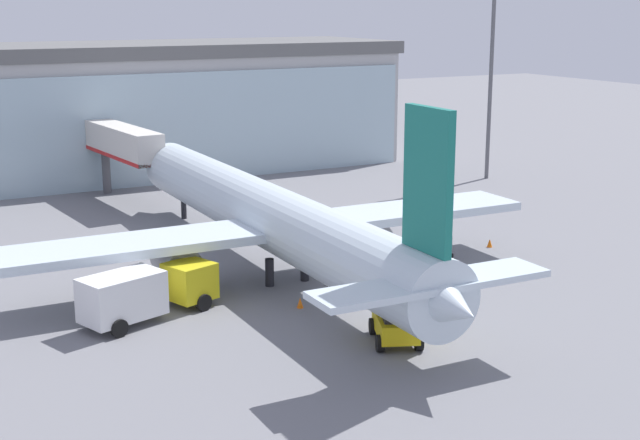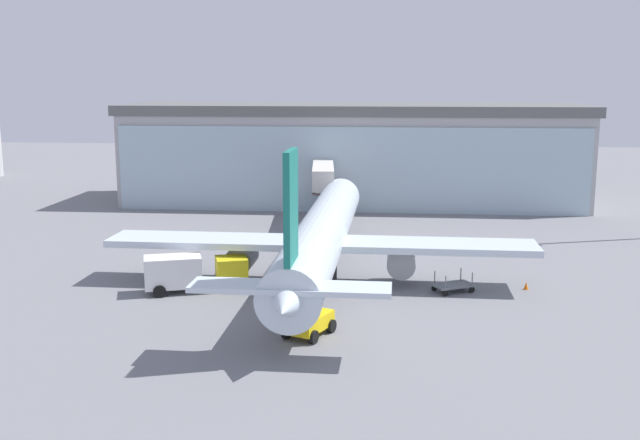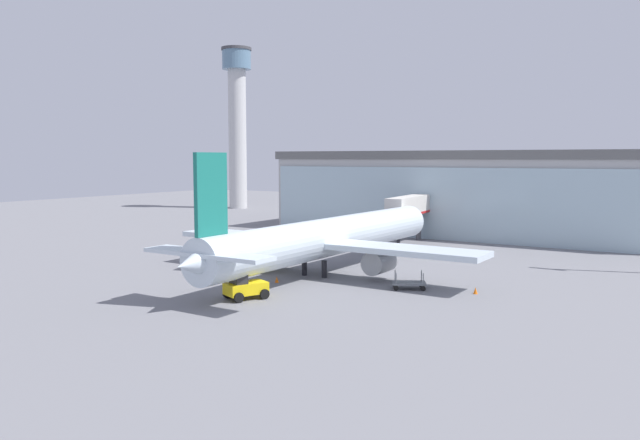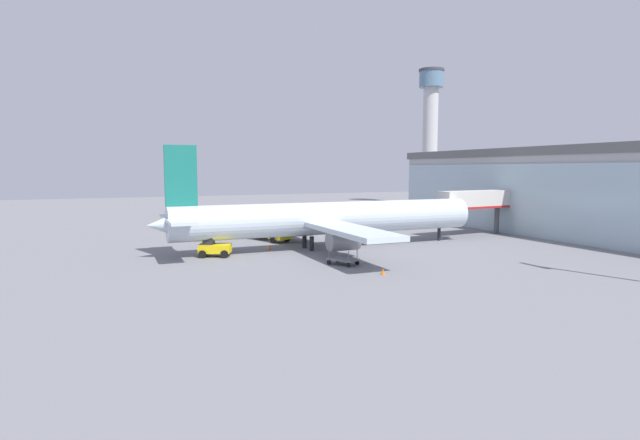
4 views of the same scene
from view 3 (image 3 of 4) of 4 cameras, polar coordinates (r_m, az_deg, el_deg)
name	(u,v)px [view 3 (image 3 of 4)]	position (r m, az deg, el deg)	size (l,w,h in m)	color
ground	(309,280)	(56.65, -1.01, -5.54)	(240.00, 240.00, 0.00)	slate
terminal_building	(463,193)	(92.54, 12.93, 2.45)	(55.85, 15.91, 12.04)	#A9A9A9
jet_bridge	(409,207)	(81.09, 8.12, 1.18)	(3.23, 11.61, 6.12)	beige
control_tower	(237,117)	(138.66, -7.58, 9.35)	(6.51, 6.51, 34.70)	beige
airplane	(326,238)	(59.66, 0.59, -1.66)	(31.91, 39.70, 11.44)	silver
catering_truck	(226,256)	(61.88, -8.57, -3.26)	(7.62, 4.39, 2.65)	yellow
baggage_cart	(409,283)	(53.35, 8.13, -5.75)	(3.22, 2.75, 1.50)	slate
pushback_tug	(245,287)	(49.49, -6.91, -6.07)	(3.18, 3.65, 2.30)	yellow
safety_cone_nose	(277,279)	(55.75, -3.97, -5.44)	(0.36, 0.36, 0.55)	orange
safety_cone_wingtip	(475,291)	(52.58, 14.03, -6.28)	(0.36, 0.36, 0.55)	orange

